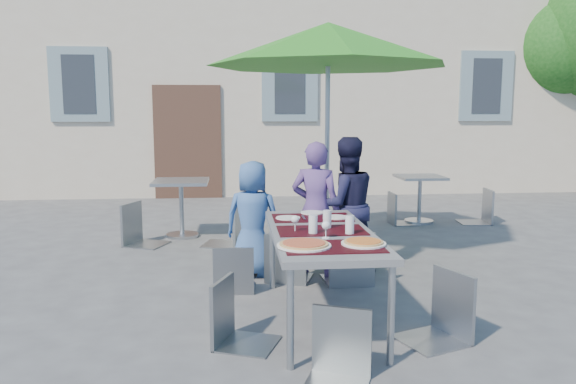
{
  "coord_description": "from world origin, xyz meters",
  "views": [
    {
      "loc": [
        -1.11,
        -3.62,
        1.71
      ],
      "look_at": [
        -0.6,
        1.66,
        0.94
      ],
      "focal_mm": 35.0,
      "sensor_mm": 36.0,
      "label": 1
    }
  ],
  "objects": [
    {
      "name": "ground",
      "position": [
        0.0,
        0.0,
        0.0
      ],
      "size": [
        90.0,
        90.0,
        0.0
      ],
      "primitive_type": "plane",
      "color": "#444447",
      "rests_on": "ground"
    },
    {
      "name": "dining_table",
      "position": [
        -0.42,
        0.76,
        0.7
      ],
      "size": [
        0.8,
        1.85,
        0.76
      ],
      "color": "#48494D",
      "rests_on": "ground"
    },
    {
      "name": "pizza_near_left",
      "position": [
        -0.62,
        0.23,
        0.77
      ],
      "size": [
        0.39,
        0.39,
        0.03
      ],
      "color": "white",
      "rests_on": "dining_table"
    },
    {
      "name": "pizza_near_right",
      "position": [
        -0.19,
        0.25,
        0.77
      ],
      "size": [
        0.32,
        0.32,
        0.03
      ],
      "color": "white",
      "rests_on": "dining_table"
    },
    {
      "name": "glassware",
      "position": [
        -0.39,
        0.69,
        0.83
      ],
      "size": [
        0.48,
        0.42,
        0.15
      ],
      "color": "silver",
      "rests_on": "dining_table"
    },
    {
      "name": "place_settings",
      "position": [
        -0.4,
        1.36,
        0.76
      ],
      "size": [
        0.7,
        0.47,
        0.01
      ],
      "color": "white",
      "rests_on": "dining_table"
    },
    {
      "name": "child_0",
      "position": [
        -0.92,
        2.09,
        0.6
      ],
      "size": [
        0.68,
        0.54,
        1.21
      ],
      "primitive_type": "imported",
      "rotation": [
        0.0,
        0.0,
        2.84
      ],
      "color": "#385D9B",
      "rests_on": "ground"
    },
    {
      "name": "child_1",
      "position": [
        -0.28,
        2.01,
        0.7
      ],
      "size": [
        0.6,
        0.5,
        1.4
      ],
      "primitive_type": "imported",
      "rotation": [
        0.0,
        0.0,
        2.76
      ],
      "color": "#563B79",
      "rests_on": "ground"
    },
    {
      "name": "child_2",
      "position": [
        0.05,
        2.11,
        0.72
      ],
      "size": [
        0.76,
        0.53,
        1.44
      ],
      "primitive_type": "imported",
      "rotation": [
        0.0,
        0.0,
        3.33
      ],
      "color": "#191937",
      "rests_on": "ground"
    },
    {
      "name": "chair_0",
      "position": [
        -1.12,
        1.55,
        0.5
      ],
      "size": [
        0.4,
        0.41,
        0.86
      ],
      "color": "gray",
      "rests_on": "ground"
    },
    {
      "name": "chair_1",
      "position": [
        -0.59,
        1.82,
        0.56
      ],
      "size": [
        0.54,
        0.54,
        0.96
      ],
      "color": "gray",
      "rests_on": "ground"
    },
    {
      "name": "chair_2",
      "position": [
        0.01,
        1.67,
        0.61
      ],
      "size": [
        0.48,
        0.48,
        1.03
      ],
      "color": "gray",
      "rests_on": "ground"
    },
    {
      "name": "chair_3",
      "position": [
        -1.12,
        0.35,
        0.54
      ],
      "size": [
        0.53,
        0.53,
        0.92
      ],
      "color": "gray",
      "rests_on": "ground"
    },
    {
      "name": "chair_4",
      "position": [
        0.43,
        0.28,
        0.58
      ],
      "size": [
        0.57,
        0.56,
        0.98
      ],
      "color": "gray",
      "rests_on": "ground"
    },
    {
      "name": "chair_5",
      "position": [
        -0.47,
        -0.31,
        0.51
      ],
      "size": [
        0.51,
        0.51,
        0.88
      ],
      "color": "gray",
      "rests_on": "ground"
    },
    {
      "name": "patio_umbrella",
      "position": [
        -0.02,
        2.86,
        2.44
      ],
      "size": [
        2.78,
        2.78,
        2.7
      ],
      "color": "#B6B9BF",
      "rests_on": "ground"
    },
    {
      "name": "cafe_table_0",
      "position": [
        -1.83,
        3.99,
        0.55
      ],
      "size": [
        0.73,
        0.73,
        0.78
      ],
      "color": "#B6B9BF",
      "rests_on": "ground"
    },
    {
      "name": "bg_chair_l_0",
      "position": [
        -2.34,
        3.59,
        0.61
      ],
      "size": [
        0.6,
        0.6,
        1.03
      ],
      "color": "gray",
      "rests_on": "ground"
    },
    {
      "name": "bg_chair_r_0",
      "position": [
        -1.17,
        3.43,
        0.62
      ],
      "size": [
        0.57,
        0.57,
        1.04
      ],
      "color": "#939B9F",
      "rests_on": "ground"
    },
    {
      "name": "cafe_table_1",
      "position": [
        1.72,
        4.65,
        0.49
      ],
      "size": [
        0.68,
        0.68,
        0.72
      ],
      "color": "#B6B9BF",
      "rests_on": "ground"
    },
    {
      "name": "bg_chair_l_1",
      "position": [
        1.36,
        4.56,
        0.53
      ],
      "size": [
        0.42,
        0.41,
        0.91
      ],
      "color": "gray",
      "rests_on": "ground"
    },
    {
      "name": "bg_chair_r_1",
      "position": [
        2.64,
        4.5,
        0.58
      ],
      "size": [
        0.49,
        0.48,
        0.99
      ],
      "color": "gray",
      "rests_on": "ground"
    }
  ]
}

